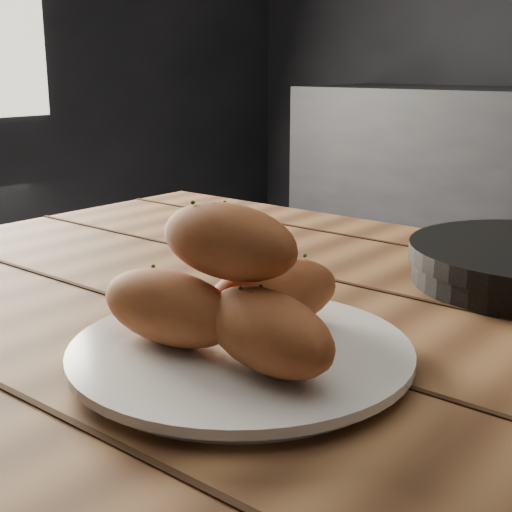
{
  "coord_description": "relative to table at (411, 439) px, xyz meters",
  "views": [
    {
      "loc": [
        0.45,
        -1.08,
        0.99
      ],
      "look_at": [
        0.09,
        -0.64,
        0.84
      ],
      "focal_mm": 50.0,
      "sensor_mm": 36.0,
      "label": 1
    }
  ],
  "objects": [
    {
      "name": "plate",
      "position": [
        -0.09,
        -0.15,
        0.11
      ],
      "size": [
        0.29,
        0.29,
        0.02
      ],
      "color": "white",
      "rests_on": "table"
    },
    {
      "name": "bread_rolls",
      "position": [
        -0.09,
        -0.15,
        0.17
      ],
      "size": [
        0.24,
        0.19,
        0.12
      ],
      "color": "#AC5B2F",
      "rests_on": "plate"
    },
    {
      "name": "table",
      "position": [
        0.0,
        0.0,
        0.0
      ],
      "size": [
        1.45,
        0.83,
        0.75
      ],
      "color": "brown",
      "rests_on": "ground"
    }
  ]
}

